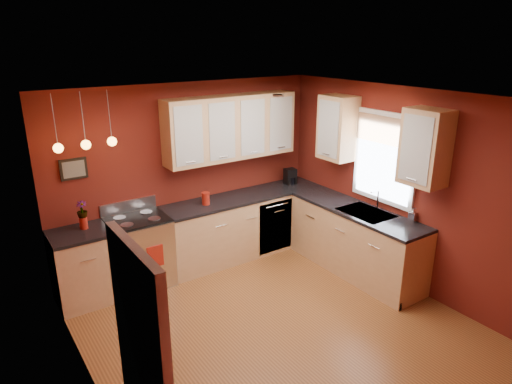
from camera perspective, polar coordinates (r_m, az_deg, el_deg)
floor at (r=5.50m, az=2.58°, el=-16.43°), size 4.20×4.20×0.00m
ceiling at (r=4.52m, az=3.07°, el=11.54°), size 4.00×4.20×0.02m
wall_back at (r=6.56m, az=-8.31°, el=2.09°), size 4.00×0.02×2.60m
wall_front at (r=3.62m, az=23.92°, el=-14.24°), size 4.00×0.02×2.60m
wall_left at (r=4.09m, az=-20.52°, el=-9.73°), size 0.02×4.20×2.60m
wall_right at (r=6.21m, az=17.72°, el=0.38°), size 0.02×4.20×2.60m
base_cabinets_back_left at (r=6.11m, az=-20.76°, el=-8.92°), size 0.70×0.60×0.90m
base_cabinets_back_right at (r=6.94m, az=-1.45°, el=-4.23°), size 2.54×0.60×0.90m
base_cabinets_right at (r=6.56m, az=12.27°, el=-6.09°), size 0.60×2.10×0.90m
counter_back_left at (r=5.92m, az=-21.28°, el=-4.88°), size 0.70×0.62×0.04m
counter_back_right at (r=6.77m, az=-1.48°, el=-0.57°), size 2.54×0.62×0.04m
counter_right at (r=6.38m, az=12.56°, el=-2.26°), size 0.62×2.10×0.04m
gas_range at (r=6.27m, az=-14.31°, el=-7.19°), size 0.76×0.64×1.11m
dishwasher_front at (r=6.91m, az=2.45°, el=-4.33°), size 0.60×0.02×0.80m
sink at (r=6.29m, az=13.56°, el=-2.70°), size 0.50×0.70×0.33m
window at (r=6.26m, az=15.80°, el=4.44°), size 0.06×1.02×1.22m
upper_cabinets_back at (r=6.53m, az=-3.13°, el=8.07°), size 2.00×0.35×0.90m
upper_cabinets_right at (r=6.11m, az=14.92°, el=6.69°), size 0.35×1.95×0.90m
wall_picture at (r=5.96m, az=-21.84°, el=2.69°), size 0.32×0.03×0.26m
pendant_lights at (r=5.59m, az=-20.50°, el=5.64°), size 0.71×0.11×0.66m
red_canister at (r=6.40m, az=-6.30°, el=-0.80°), size 0.12×0.12×0.18m
red_vase at (r=5.96m, az=-20.75°, el=-3.63°), size 0.10×0.10×0.15m
flowers at (r=5.91m, az=-20.94°, el=-2.13°), size 0.15×0.15×0.22m
coffee_maker at (r=7.26m, az=4.32°, el=1.89°), size 0.19×0.18×0.25m
soap_pump at (r=6.11m, az=19.00°, el=-2.67°), size 0.10×0.10×0.19m
dish_towel at (r=6.00m, az=-12.46°, el=-7.87°), size 0.21×0.01×0.29m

